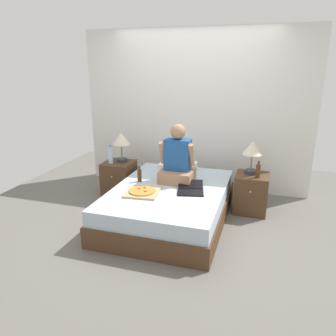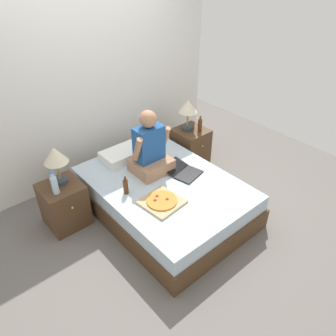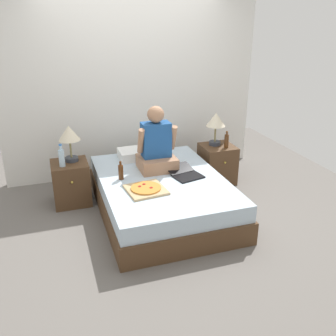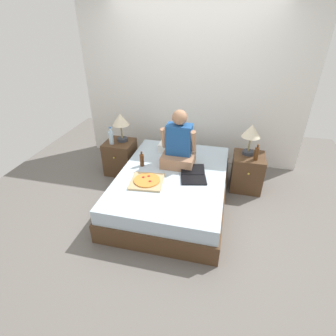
{
  "view_description": "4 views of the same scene",
  "coord_description": "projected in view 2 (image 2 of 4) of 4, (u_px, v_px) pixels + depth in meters",
  "views": [
    {
      "loc": [
        1.16,
        -3.76,
        1.97
      ],
      "look_at": [
        -0.01,
        -0.03,
        0.72
      ],
      "focal_mm": 35.0,
      "sensor_mm": 36.0,
      "label": 1
    },
    {
      "loc": [
        -1.95,
        -2.34,
        2.73
      ],
      "look_at": [
        -0.02,
        -0.09,
        0.69
      ],
      "focal_mm": 35.0,
      "sensor_mm": 36.0,
      "label": 2
    },
    {
      "loc": [
        -1.19,
        -3.8,
        2.22
      ],
      "look_at": [
        0.01,
        -0.2,
        0.65
      ],
      "focal_mm": 40.0,
      "sensor_mm": 36.0,
      "label": 3
    },
    {
      "loc": [
        0.64,
        -2.89,
        2.28
      ],
      "look_at": [
        -0.02,
        -0.15,
        0.61
      ],
      "focal_mm": 28.0,
      "sensor_mm": 36.0,
      "label": 4
    }
  ],
  "objects": [
    {
      "name": "ground_plane",
      "position": [
        164.0,
        210.0,
        4.06
      ],
      "size": [
        5.64,
        5.64,
        0.0
      ],
      "primitive_type": "plane",
      "color": "#66605B"
    },
    {
      "name": "wall_back",
      "position": [
        96.0,
        83.0,
        4.19
      ],
      "size": [
        3.64,
        0.12,
        2.5
      ],
      "primitive_type": "cube",
      "color": "silver",
      "rests_on": "ground"
    },
    {
      "name": "bed",
      "position": [
        164.0,
        196.0,
        3.93
      ],
      "size": [
        1.43,
        1.99,
        0.45
      ],
      "color": "#4C331E",
      "rests_on": "ground"
    },
    {
      "name": "nightstand_left",
      "position": [
        64.0,
        204.0,
        3.74
      ],
      "size": [
        0.44,
        0.47,
        0.54
      ],
      "color": "#4C331E",
      "rests_on": "ground"
    },
    {
      "name": "lamp_on_left_nightstand",
      "position": [
        56.0,
        158.0,
        3.45
      ],
      "size": [
        0.26,
        0.26,
        0.45
      ],
      "color": "#333842",
      "rests_on": "nightstand_left"
    },
    {
      "name": "water_bottle",
      "position": [
        55.0,
        185.0,
        3.42
      ],
      "size": [
        0.07,
        0.07,
        0.28
      ],
      "color": "silver",
      "rests_on": "nightstand_left"
    },
    {
      "name": "nightstand_right",
      "position": [
        190.0,
        146.0,
        4.81
      ],
      "size": [
        0.44,
        0.47,
        0.54
      ],
      "color": "#4C331E",
      "rests_on": "ground"
    },
    {
      "name": "lamp_on_right_nightstand",
      "position": [
        188.0,
        108.0,
        4.48
      ],
      "size": [
        0.26,
        0.26,
        0.45
      ],
      "color": "#333842",
      "rests_on": "nightstand_right"
    },
    {
      "name": "beer_bottle",
      "position": [
        200.0,
        125.0,
        4.58
      ],
      "size": [
        0.06,
        0.06,
        0.23
      ],
      "color": "#512D14",
      "rests_on": "nightstand_right"
    },
    {
      "name": "pillow",
      "position": [
        122.0,
        155.0,
        4.17
      ],
      "size": [
        0.52,
        0.34,
        0.12
      ],
      "primitive_type": "cube",
      "color": "white",
      "rests_on": "bed"
    },
    {
      "name": "person_seated",
      "position": [
        150.0,
        150.0,
        3.83
      ],
      "size": [
        0.47,
        0.4,
        0.78
      ],
      "color": "#A37556",
      "rests_on": "bed"
    },
    {
      "name": "laptop",
      "position": [
        184.0,
        172.0,
        3.93
      ],
      "size": [
        0.4,
        0.48,
        0.07
      ],
      "color": "black",
      "rests_on": "bed"
    },
    {
      "name": "pizza_box",
      "position": [
        162.0,
        201.0,
        3.48
      ],
      "size": [
        0.44,
        0.44,
        0.05
      ],
      "color": "tan",
      "rests_on": "bed"
    },
    {
      "name": "beer_bottle_on_bed",
      "position": [
        126.0,
        186.0,
        3.57
      ],
      "size": [
        0.06,
        0.06,
        0.22
      ],
      "color": "#4C2811",
      "rests_on": "bed"
    }
  ]
}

